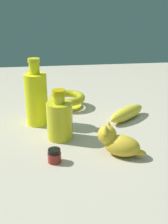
# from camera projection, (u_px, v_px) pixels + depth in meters

# --- Properties ---
(ground) EXTENTS (2.00, 2.00, 0.00)m
(ground) POSITION_uv_depth(u_px,v_px,m) (84.00, 125.00, 0.91)
(ground) COLOR #BCB29E
(bottle_short) EXTENTS (0.08, 0.08, 0.15)m
(bottle_short) POSITION_uv_depth(u_px,v_px,m) (60.00, 119.00, 0.79)
(bottle_short) COLOR yellow
(bottle_short) RESTS_ON ground
(bowl) EXTENTS (0.14, 0.14, 0.05)m
(bowl) POSITION_uv_depth(u_px,v_px,m) (67.00, 99.00, 1.05)
(bowl) COLOR yellow
(bowl) RESTS_ON ground
(banana) EXTENTS (0.17, 0.15, 0.05)m
(banana) POSITION_uv_depth(u_px,v_px,m) (127.00, 113.00, 0.94)
(banana) COLOR yellow
(banana) RESTS_ON ground
(nail_polish_jar) EXTENTS (0.03, 0.03, 0.04)m
(nail_polish_jar) POSITION_uv_depth(u_px,v_px,m) (54.00, 156.00, 0.68)
(nail_polish_jar) COLOR maroon
(nail_polish_jar) RESTS_ON ground
(cat_figurine) EXTENTS (0.12, 0.10, 0.09)m
(cat_figurine) POSITION_uv_depth(u_px,v_px,m) (118.00, 142.00, 0.71)
(cat_figurine) COLOR gold
(cat_figurine) RESTS_ON ground
(bottle_tall) EXTENTS (0.07, 0.07, 0.22)m
(bottle_tall) POSITION_uv_depth(u_px,v_px,m) (36.00, 98.00, 0.88)
(bottle_tall) COLOR yellow
(bottle_tall) RESTS_ON ground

